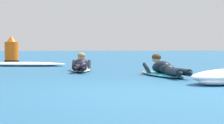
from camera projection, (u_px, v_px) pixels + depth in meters
ground_plane at (73, 65)px, 16.33m from camera, size 120.00×120.00×0.00m
surfer_near at (164, 70)px, 10.15m from camera, size 0.62×2.64×0.53m
surfer_far at (81, 66)px, 12.23m from camera, size 0.85×2.60×0.54m
whitewater_mid_left at (22, 64)px, 15.50m from camera, size 3.20×1.88×0.14m
channel_marker_buoy at (12, 52)px, 18.27m from camera, size 0.58×0.58×1.09m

